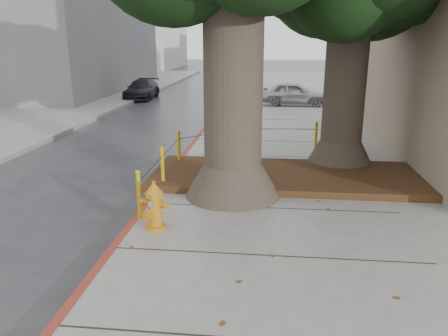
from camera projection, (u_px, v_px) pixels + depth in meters
The scene contains 10 objects.
ground at pixel (236, 262), 6.86m from camera, with size 140.00×140.00×0.00m, color #28282B.
sidewalk_far at pixel (341, 82), 34.83m from camera, with size 16.00×20.00×0.15m, color slate.
curb_red at pixel (153, 198), 9.43m from camera, with size 0.14×26.00×0.16m, color maroon.
planter_bed at pixel (287, 176), 10.42m from camera, with size 6.40×2.60×0.16m, color black.
building_far_white at pixel (119, 1), 49.36m from camera, with size 12.00×18.00×15.00m, color silver.
bollard_ring at pixel (216, 152), 10.94m from camera, with size 3.79×5.39×0.95m.
fire_hydrant at pixel (155, 206), 7.61m from camera, with size 0.47×0.46×0.88m.
car_silver at pixel (294, 93), 23.03m from camera, with size 1.44×3.57×1.22m, color #B6B6BB.
car_red at pixel (444, 91), 23.94m from camera, with size 1.33×3.82×1.26m, color maroon.
car_dark at pixel (142, 89), 25.53m from camera, with size 1.51×3.72×1.08m, color black.
Camera 1 is at (0.46, -6.14, 3.38)m, focal length 35.00 mm.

